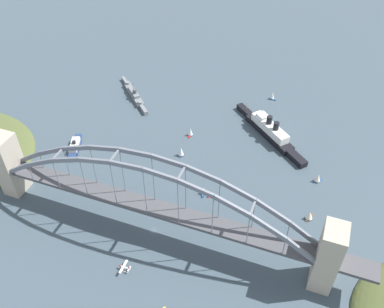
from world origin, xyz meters
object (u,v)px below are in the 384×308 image
at_px(ocean_liner, 270,131).
at_px(naval_cruiser, 134,94).
at_px(small_boat_3, 318,178).
at_px(small_boat_4, 309,215).
at_px(small_boat_2, 272,96).
at_px(small_boat_0, 190,132).
at_px(small_boat_5, 203,190).
at_px(channel_marker_buoy, 208,196).
at_px(harbor_arch_bridge, 151,204).
at_px(harbor_ferry_steamer, 75,146).
at_px(small_boat_1, 181,151).
at_px(seaplane_second_in_formation, 125,268).

height_order(ocean_liner, naval_cruiser, ocean_liner).
relative_size(small_boat_3, small_boat_4, 1.06).
distance_m(naval_cruiser, small_boat_2, 143.30).
xyz_separation_m(small_boat_0, small_boat_4, (118.63, -61.93, -0.49)).
distance_m(ocean_liner, small_boat_5, 96.27).
bearing_deg(small_boat_0, ocean_liner, 20.12).
relative_size(ocean_liner, channel_marker_buoy, 29.19).
xyz_separation_m(harbor_arch_bridge, small_boat_4, (104.84, 50.76, -24.47)).
relative_size(harbor_ferry_steamer, small_boat_0, 3.68).
bearing_deg(small_boat_2, harbor_ferry_steamer, -136.85).
bearing_deg(harbor_arch_bridge, small_boat_1, 97.85).
bearing_deg(small_boat_4, harbor_ferry_steamer, 177.70).
bearing_deg(small_boat_5, harbor_arch_bridge, -115.06).
xyz_separation_m(harbor_arch_bridge, naval_cruiser, (-91.18, 151.76, -25.43)).
distance_m(ocean_liner, small_boat_2, 61.43).
relative_size(naval_cruiser, small_boat_0, 5.79).
xyz_separation_m(seaplane_second_in_formation, small_boat_3, (109.29, 130.21, 2.25)).
height_order(seaplane_second_in_formation, small_boat_5, small_boat_5).
bearing_deg(small_boat_3, channel_marker_buoy, -148.51).
distance_m(harbor_ferry_steamer, small_boat_1, 95.79).
distance_m(small_boat_5, channel_marker_buoy, 5.79).
distance_m(ocean_liner, small_boat_4, 100.44).
distance_m(harbor_arch_bridge, channel_marker_buoy, 59.15).
height_order(harbor_ferry_steamer, small_boat_0, small_boat_0).
bearing_deg(naval_cruiser, small_boat_0, -26.78).
bearing_deg(harbor_ferry_steamer, harbor_arch_bridge, -29.60).
distance_m(harbor_arch_bridge, small_boat_4, 119.02).
xyz_separation_m(harbor_arch_bridge, seaplane_second_in_formation, (-4.27, -37.23, -26.21)).
height_order(ocean_liner, seaplane_second_in_formation, ocean_liner).
xyz_separation_m(ocean_liner, seaplane_second_in_formation, (-59.07, -175.05, -3.79)).
distance_m(small_boat_2, small_boat_5, 152.67).
xyz_separation_m(small_boat_1, channel_marker_buoy, (38.37, -38.39, -3.83)).
relative_size(naval_cruiser, channel_marker_buoy, 19.95).
height_order(naval_cruiser, small_boat_5, naval_cruiser).
height_order(harbor_arch_bridge, seaplane_second_in_formation, harbor_arch_bridge).
relative_size(harbor_arch_bridge, channel_marker_buoy, 109.47).
height_order(harbor_arch_bridge, small_boat_1, harbor_arch_bridge).
relative_size(harbor_arch_bridge, small_boat_2, 32.99).
bearing_deg(harbor_arch_bridge, small_boat_2, 77.40).
bearing_deg(small_boat_5, small_boat_0, 118.77).
bearing_deg(small_boat_5, ocean_liner, 70.15).
xyz_separation_m(small_boat_0, small_boat_5, (35.90, -65.40, -0.80)).
height_order(small_boat_2, small_boat_5, small_boat_2).
xyz_separation_m(small_boat_3, small_boat_5, (-82.91, -45.69, -0.82)).
xyz_separation_m(harbor_arch_bridge, small_boat_1, (-11.51, 83.49, -23.44)).
height_order(harbor_ferry_steamer, small_boat_4, small_boat_4).
distance_m(harbor_arch_bridge, naval_cruiser, 178.86).
relative_size(small_boat_4, channel_marker_buoy, 3.32).
bearing_deg(small_boat_3, harbor_arch_bridge, -138.48).
height_order(small_boat_0, small_boat_4, small_boat_0).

